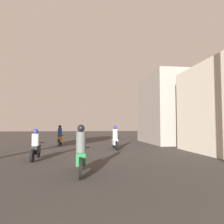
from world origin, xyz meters
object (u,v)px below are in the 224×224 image
Objects in this scene: motorcycle_black at (36,147)px; motorcycle_orange at (60,137)px; building_right_far at (174,109)px; motorcycle_silver at (115,140)px; motorcycle_green at (81,154)px.

motorcycle_orange reaches higher than motorcycle_black.
motorcycle_black is 13.93m from building_right_far.
building_right_far reaches higher than motorcycle_black.
motorcycle_orange reaches higher than motorcycle_silver.
motorcycle_orange is at bearing 106.64° from motorcycle_green.
motorcycle_green is at bearing -75.57° from motorcycle_orange.
motorcycle_green reaches higher than motorcycle_orange.
motorcycle_black is 1.04× the size of motorcycle_silver.
motorcycle_green is 7.59m from motorcycle_silver.
motorcycle_green is 3.97m from motorcycle_black.
motorcycle_black is (-2.14, 3.35, -0.07)m from motorcycle_green.
motorcycle_silver reaches higher than motorcycle_black.
motorcycle_green is 0.98× the size of motorcycle_orange.
motorcycle_orange is (-1.72, 10.35, 0.01)m from motorcycle_green.
motorcycle_silver is at bearing 80.06° from motorcycle_green.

